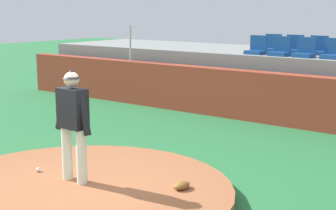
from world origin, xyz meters
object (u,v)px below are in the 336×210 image
fielding_glove (182,185)px  stadium_chair_3 (333,52)px  pitcher (73,118)px  stadium_chair_0 (257,48)px  stadium_chair_1 (280,50)px  stadium_chair_4 (272,46)px  stadium_chair_2 (305,51)px  stadium_chair_6 (318,49)px  baseball (38,170)px  stadium_chair_5 (293,47)px

fielding_glove → stadium_chair_3: 6.82m
pitcher → stadium_chair_0: size_ratio=3.43×
stadium_chair_0 → stadium_chair_1: 0.72m
stadium_chair_0 → stadium_chair_4: same height
stadium_chair_2 → stadium_chair_0: bearing=-2.0°
pitcher → stadium_chair_6: (0.55, 8.23, 0.54)m
stadium_chair_2 → stadium_chair_4: bearing=-34.4°
stadium_chair_3 → baseball: bearing=74.3°
stadium_chair_3 → fielding_glove: bearing=91.9°
pitcher → stadium_chair_5: (-0.15, 8.25, 0.54)m
stadium_chair_0 → stadium_chair_5: bearing=-127.2°
fielding_glove → stadium_chair_2: (-0.93, 6.61, 1.48)m
stadium_chair_1 → stadium_chair_3: size_ratio=1.00×
pitcher → fielding_glove: bearing=27.9°
fielding_glove → stadium_chair_0: bearing=20.7°
stadium_chair_0 → stadium_chair_6: (1.37, 0.85, 0.00)m
stadium_chair_1 → stadium_chair_4: size_ratio=1.00×
stadium_chair_6 → stadium_chair_2: bearing=91.5°
stadium_chair_2 → stadium_chair_6: 0.90m
stadium_chair_2 → stadium_chair_4: same height
stadium_chair_3 → stadium_chair_4: size_ratio=1.00×
stadium_chair_2 → stadium_chair_5: same height
stadium_chair_0 → fielding_glove: bearing=109.2°
stadium_chair_1 → baseball: bearing=84.5°
pitcher → baseball: bearing=-173.3°
stadium_chair_5 → stadium_chair_6: 0.70m
stadium_chair_5 → stadium_chair_0: bearing=52.8°
baseball → stadium_chair_4: bearing=90.1°
baseball → fielding_glove: fielding_glove is taller
stadium_chair_3 → stadium_chair_5: bearing=-31.8°
fielding_glove → stadium_chair_2: stadium_chair_2 is taller
baseball → stadium_chair_5: size_ratio=0.15×
fielding_glove → baseball: bearing=110.1°
stadium_chair_0 → stadium_chair_1: bearing=176.1°
pitcher → stadium_chair_1: 7.34m
stadium_chair_3 → stadium_chair_1: bearing=1.9°
stadium_chair_3 → stadium_chair_5: (-1.43, 0.89, 0.00)m
baseball → stadium_chair_5: bearing=85.5°
pitcher → stadium_chair_3: (1.28, 7.37, 0.54)m
baseball → stadium_chair_5: (0.66, 8.31, 1.50)m
baseball → stadium_chair_6: (1.36, 8.29, 1.50)m
pitcher → fielding_glove: 1.91m
pitcher → fielding_glove: (1.50, 0.71, -0.94)m
stadium_chair_1 → stadium_chair_2: same height
pitcher → stadium_chair_0: stadium_chair_0 is taller
stadium_chair_1 → stadium_chair_6: (0.65, 0.90, 0.00)m
stadium_chair_4 → stadium_chair_6: 1.37m
stadium_chair_3 → stadium_chair_6: bearing=-49.6°
stadium_chair_1 → stadium_chair_5: same height
stadium_chair_0 → stadium_chair_1: (0.72, -0.05, 0.00)m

